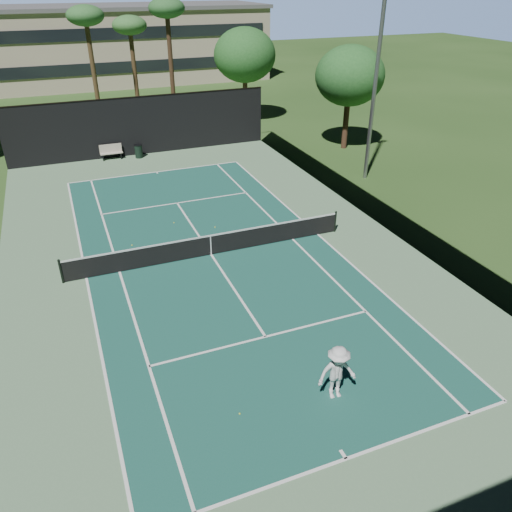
{
  "coord_description": "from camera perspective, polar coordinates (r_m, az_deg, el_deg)",
  "views": [
    {
      "loc": [
        -5.47,
        -19.18,
        11.08
      ],
      "look_at": [
        1.0,
        -3.0,
        1.3
      ],
      "focal_mm": 35.0,
      "sensor_mm": 36.0,
      "label": 1
    }
  ],
  "objects": [
    {
      "name": "tennis_ball_c",
      "position": [
        25.3,
        -4.71,
        3.31
      ],
      "size": [
        0.07,
        0.07,
        0.07
      ],
      "primitive_type": "sphere",
      "color": "#CFDC32",
      "rests_on": "ground"
    },
    {
      "name": "player",
      "position": [
        15.23,
        9.27,
        -13.04
      ],
      "size": [
        1.26,
        0.82,
        1.84
      ],
      "primitive_type": "imported",
      "rotation": [
        0.0,
        0.0,
        -0.12
      ],
      "color": "silver",
      "rests_on": "ground"
    },
    {
      "name": "court_lines",
      "position": [
        22.81,
        -5.14,
        0.16
      ],
      "size": [
        11.07,
        23.87,
        0.01
      ],
      "color": "white",
      "rests_on": "ground"
    },
    {
      "name": "court_surface",
      "position": [
        22.81,
        -5.14,
        0.15
      ],
      "size": [
        10.97,
        23.77,
        0.01
      ],
      "primitive_type": "cube",
      "color": "#195145",
      "rests_on": "ground"
    },
    {
      "name": "tennis_ball_d",
      "position": [
        24.2,
        -13.99,
        1.2
      ],
      "size": [
        0.06,
        0.06,
        0.06
      ],
      "primitive_type": "sphere",
      "color": "#DEF437",
      "rests_on": "ground"
    },
    {
      "name": "tennis_ball_a",
      "position": [
        15.15,
        -1.87,
        -17.57
      ],
      "size": [
        0.06,
        0.06,
        0.06
      ],
      "primitive_type": "sphere",
      "color": "#BAD330",
      "rests_on": "ground"
    },
    {
      "name": "palm_b",
      "position": [
        45.87,
        -14.22,
        23.85
      ],
      "size": [
        2.8,
        2.8,
        8.42
      ],
      "color": "#4B3620",
      "rests_on": "ground"
    },
    {
      "name": "decid_tree_b",
      "position": [
        37.25,
        10.67,
        19.56
      ],
      "size": [
        4.8,
        4.8,
        7.14
      ],
      "color": "#4C2F20",
      "rests_on": "ground"
    },
    {
      "name": "ground",
      "position": [
        22.82,
        -5.14,
        0.12
      ],
      "size": [
        160.0,
        160.0,
        0.0
      ],
      "primitive_type": "plane",
      "color": "#284A1B",
      "rests_on": "ground"
    },
    {
      "name": "apron_slab",
      "position": [
        22.82,
        -5.14,
        0.13
      ],
      "size": [
        18.0,
        32.0,
        0.01
      ],
      "primitive_type": "cube",
      "color": "#5E865F",
      "rests_on": "ground"
    },
    {
      "name": "tennis_ball_b",
      "position": [
        26.02,
        -9.36,
        3.76
      ],
      "size": [
        0.06,
        0.06,
        0.06
      ],
      "primitive_type": "sphere",
      "color": "#C5D430",
      "rests_on": "ground"
    },
    {
      "name": "palm_a",
      "position": [
        43.42,
        -18.86,
        24.1
      ],
      "size": [
        2.8,
        2.8,
        9.32
      ],
      "color": "#4E3A21",
      "rests_on": "ground"
    },
    {
      "name": "decid_tree_a",
      "position": [
        44.36,
        -1.29,
        21.96
      ],
      "size": [
        5.12,
        5.12,
        7.62
      ],
      "color": "#4D3321",
      "rests_on": "ground"
    },
    {
      "name": "park_bench",
      "position": [
        36.58,
        -16.23,
        11.41
      ],
      "size": [
        1.5,
        0.45,
        1.02
      ],
      "color": "beige",
      "rests_on": "ground"
    },
    {
      "name": "tennis_net",
      "position": [
        22.55,
        -5.2,
        1.36
      ],
      "size": [
        12.9,
        0.1,
        1.1
      ],
      "color": "black",
      "rests_on": "ground"
    },
    {
      "name": "palm_c",
      "position": [
        43.3,
        -10.14,
        25.62
      ],
      "size": [
        2.8,
        2.8,
        9.77
      ],
      "color": "#412B1B",
      "rests_on": "ground"
    },
    {
      "name": "campus_building",
      "position": [
        65.75,
        -18.27,
        21.97
      ],
      "size": [
        40.5,
        12.5,
        8.3
      ],
      "color": "#B5A58C",
      "rests_on": "ground"
    },
    {
      "name": "fence",
      "position": [
        21.97,
        -5.42,
        4.77
      ],
      "size": [
        18.04,
        32.05,
        4.03
      ],
      "color": "black",
      "rests_on": "ground"
    },
    {
      "name": "light_pole",
      "position": [
        31.0,
        13.64,
        19.97
      ],
      "size": [
        0.9,
        0.25,
        12.22
      ],
      "color": "gray",
      "rests_on": "ground"
    },
    {
      "name": "trash_bin",
      "position": [
        36.41,
        -13.27,
        11.6
      ],
      "size": [
        0.56,
        0.56,
        0.95
      ],
      "color": "black",
      "rests_on": "ground"
    }
  ]
}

